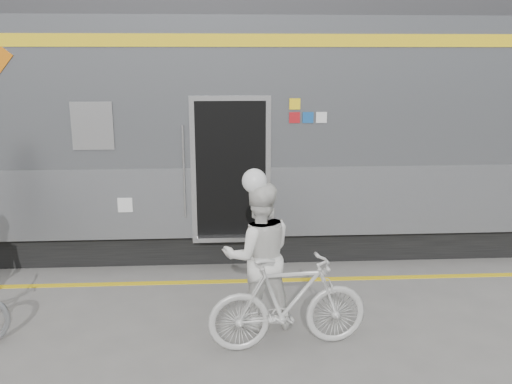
{
  "coord_description": "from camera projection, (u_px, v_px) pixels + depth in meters",
  "views": [
    {
      "loc": [
        0.13,
        -5.28,
        3.25
      ],
      "look_at": [
        0.54,
        1.6,
        1.5
      ],
      "focal_mm": 38.0,
      "sensor_mm": 36.0,
      "label": 1
    }
  ],
  "objects": [
    {
      "name": "ground",
      "position": [
        215.0,
        362.0,
        5.9
      ],
      "size": [
        90.0,
        90.0,
        0.0
      ],
      "primitive_type": "plane",
      "color": "slate",
      "rests_on": "ground"
    },
    {
      "name": "train",
      "position": [
        102.0,
        126.0,
        9.34
      ],
      "size": [
        24.0,
        3.17,
        4.1
      ],
      "color": "black",
      "rests_on": "ground"
    },
    {
      "name": "safety_strip",
      "position": [
        217.0,
        282.0,
        7.98
      ],
      "size": [
        24.0,
        0.12,
        0.01
      ],
      "primitive_type": "cube",
      "color": "yellow",
      "rests_on": "ground"
    },
    {
      "name": "woman",
      "position": [
        259.0,
        256.0,
        6.51
      ],
      "size": [
        0.95,
        0.78,
        1.81
      ],
      "primitive_type": "imported",
      "rotation": [
        0.0,
        0.0,
        3.26
      ],
      "color": "white",
      "rests_on": "ground"
    },
    {
      "name": "bicycle_right",
      "position": [
        288.0,
        302.0,
        6.08
      ],
      "size": [
        1.87,
        0.73,
        1.1
      ],
      "primitive_type": "imported",
      "rotation": [
        0.0,
        0.0,
        1.69
      ],
      "color": "beige",
      "rests_on": "ground"
    },
    {
      "name": "helmet_woman",
      "position": [
        259.0,
        170.0,
        6.25
      ],
      "size": [
        0.29,
        0.29,
        0.29
      ],
      "primitive_type": "sphere",
      "color": "white",
      "rests_on": "woman"
    }
  ]
}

